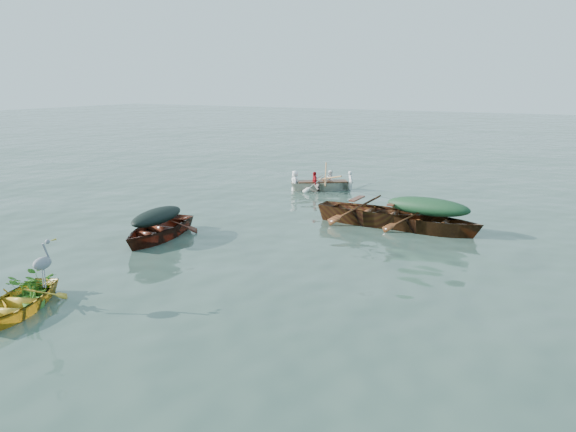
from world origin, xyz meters
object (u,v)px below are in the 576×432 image
Objects in this scene: heron at (43,270)px; open_wooden_boat at (375,225)px; rowed_boat at (322,190)px; dark_covered_boat at (158,239)px; green_tarp_boat at (426,232)px; yellow_dinghy at (18,312)px.

open_wooden_boat is at bearing 46.59° from heron.
open_wooden_boat reaches higher than rowed_boat.
open_wooden_boat reaches higher than dark_covered_boat.
rowed_boat is at bearing 54.44° from green_tarp_boat.
open_wooden_boat is at bearing -172.49° from rowed_boat.
yellow_dinghy is 10.26m from open_wooden_boat.
dark_covered_boat reaches higher than rowed_boat.
green_tarp_boat is 6.87m from rowed_boat.
yellow_dinghy is at bearing 146.24° from rowed_boat.
open_wooden_boat is (4.74, 4.41, 0.00)m from dark_covered_boat.
green_tarp_boat reaches higher than rowed_boat.
dark_covered_boat is 7.69m from green_tarp_boat.
green_tarp_boat is at bearing -92.41° from open_wooden_boat.
yellow_dinghy is at bearing 154.11° from green_tarp_boat.
dark_covered_boat is 6.47m from open_wooden_boat.
yellow_dinghy is 0.65× the size of green_tarp_boat.
yellow_dinghy is at bearing -174.81° from heron.
green_tarp_boat is at bearing 36.37° from yellow_dinghy.
green_tarp_boat reaches higher than yellow_dinghy.
dark_covered_boat is 0.86× the size of green_tarp_boat.
heron reaches higher than open_wooden_boat.
rowed_boat is (-3.74, 4.21, 0.00)m from open_wooden_boat.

